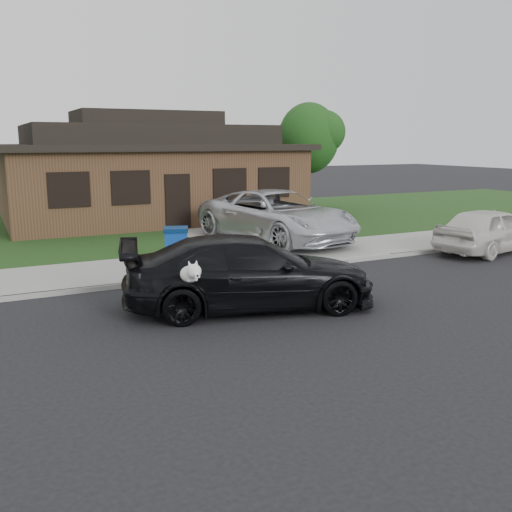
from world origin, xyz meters
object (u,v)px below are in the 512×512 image
white_compact (490,230)px  recycling_bin (176,247)px  sedan (249,273)px  minivan (277,216)px

white_compact → recycling_bin: (-9.84, 1.90, -0.06)m
sedan → recycling_bin: (-0.25, 4.10, -0.11)m
minivan → white_compact: (5.43, -4.26, -0.28)m
recycling_bin → white_compact: bearing=7.5°
sedan → white_compact: 9.83m
white_compact → recycling_bin: 10.02m
minivan → white_compact: minivan is taller
white_compact → sedan: bearing=91.7°
minivan → recycling_bin: size_ratio=5.72×
sedan → minivan: 7.68m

